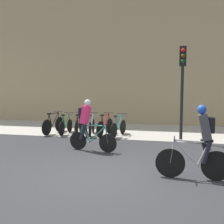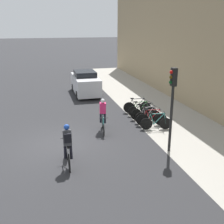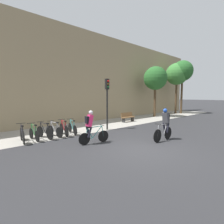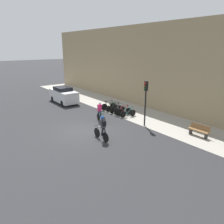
{
  "view_description": "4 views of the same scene",
  "coord_description": "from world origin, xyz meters",
  "px_view_note": "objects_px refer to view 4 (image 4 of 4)",
  "views": [
    {
      "loc": [
        1.7,
        -6.6,
        2.31
      ],
      "look_at": [
        -0.25,
        2.19,
        1.37
      ],
      "focal_mm": 45.0,
      "sensor_mm": 36.0,
      "label": 1
    },
    {
      "loc": [
        12.4,
        -0.62,
        5.46
      ],
      "look_at": [
        0.94,
        2.35,
        1.68
      ],
      "focal_mm": 45.0,
      "sensor_mm": 36.0,
      "label": 2
    },
    {
      "loc": [
        -6.39,
        -4.85,
        2.52
      ],
      "look_at": [
        0.97,
        3.08,
        1.49
      ],
      "focal_mm": 28.0,
      "sensor_mm": 36.0,
      "label": 3
    },
    {
      "loc": [
        13.93,
        -7.81,
        6.29
      ],
      "look_at": [
        0.33,
        2.59,
        1.17
      ],
      "focal_mm": 35.0,
      "sensor_mm": 36.0,
      "label": 4
    }
  ],
  "objects_px": {
    "parked_car": "(64,95)",
    "traffic_light_pole": "(146,95)",
    "bench": "(199,130)",
    "parked_bike_0": "(109,106)",
    "cyclist_pink": "(100,111)",
    "parked_bike_1": "(112,107)",
    "parked_bike_3": "(120,110)",
    "parked_bike_4": "(124,111)",
    "cyclist_grey": "(102,128)",
    "parked_bike_5": "(128,113)",
    "parked_bike_2": "(116,109)"
  },
  "relations": [
    {
      "from": "parked_bike_4",
      "to": "parked_bike_0",
      "type": "bearing_deg",
      "value": -180.0
    },
    {
      "from": "parked_bike_1",
      "to": "parked_bike_3",
      "type": "distance_m",
      "value": 1.22
    },
    {
      "from": "parked_bike_5",
      "to": "bench",
      "type": "distance_m",
      "value": 6.69
    },
    {
      "from": "parked_bike_4",
      "to": "traffic_light_pole",
      "type": "relative_size",
      "value": 0.46
    },
    {
      "from": "parked_bike_4",
      "to": "parked_car",
      "type": "bearing_deg",
      "value": -163.68
    },
    {
      "from": "parked_car",
      "to": "parked_bike_1",
      "type": "bearing_deg",
      "value": 20.72
    },
    {
      "from": "parked_bike_3",
      "to": "parked_bike_2",
      "type": "bearing_deg",
      "value": -179.92
    },
    {
      "from": "cyclist_pink",
      "to": "parked_bike_2",
      "type": "height_order",
      "value": "cyclist_pink"
    },
    {
      "from": "parked_bike_0",
      "to": "parked_car",
      "type": "distance_m",
      "value": 6.12
    },
    {
      "from": "cyclist_pink",
      "to": "parked_car",
      "type": "height_order",
      "value": "parked_car"
    },
    {
      "from": "cyclist_grey",
      "to": "parked_car",
      "type": "height_order",
      "value": "parked_car"
    },
    {
      "from": "parked_bike_5",
      "to": "parked_bike_3",
      "type": "bearing_deg",
      "value": 179.95
    },
    {
      "from": "bench",
      "to": "parked_car",
      "type": "bearing_deg",
      "value": -167.3
    },
    {
      "from": "parked_bike_3",
      "to": "bench",
      "type": "distance_m",
      "value": 7.89
    },
    {
      "from": "parked_bike_5",
      "to": "traffic_light_pole",
      "type": "height_order",
      "value": "traffic_light_pole"
    },
    {
      "from": "cyclist_grey",
      "to": "parked_bike_5",
      "type": "bearing_deg",
      "value": 120.85
    },
    {
      "from": "parked_bike_1",
      "to": "parked_bike_3",
      "type": "relative_size",
      "value": 0.99
    },
    {
      "from": "parked_bike_2",
      "to": "parked_bike_5",
      "type": "height_order",
      "value": "parked_bike_2"
    },
    {
      "from": "parked_bike_1",
      "to": "parked_car",
      "type": "xyz_separation_m",
      "value": [
        -6.23,
        -2.36,
        0.52
      ]
    },
    {
      "from": "parked_bike_4",
      "to": "parked_bike_5",
      "type": "height_order",
      "value": "parked_bike_4"
    },
    {
      "from": "parked_bike_2",
      "to": "parked_bike_5",
      "type": "distance_m",
      "value": 1.82
    },
    {
      "from": "traffic_light_pole",
      "to": "parked_car",
      "type": "xyz_separation_m",
      "value": [
        -11.28,
        -1.87,
        -1.67
      ]
    },
    {
      "from": "parked_bike_0",
      "to": "parked_bike_2",
      "type": "relative_size",
      "value": 1.0
    },
    {
      "from": "parked_bike_0",
      "to": "traffic_light_pole",
      "type": "distance_m",
      "value": 6.07
    },
    {
      "from": "cyclist_pink",
      "to": "parked_bike_5",
      "type": "bearing_deg",
      "value": 79.16
    },
    {
      "from": "cyclist_pink",
      "to": "parked_bike_1",
      "type": "bearing_deg",
      "value": 124.38
    },
    {
      "from": "traffic_light_pole",
      "to": "cyclist_pink",
      "type": "bearing_deg",
      "value": -143.99
    },
    {
      "from": "traffic_light_pole",
      "to": "parked_bike_2",
      "type": "bearing_deg",
      "value": 173.73
    },
    {
      "from": "parked_bike_0",
      "to": "parked_car",
      "type": "height_order",
      "value": "parked_car"
    },
    {
      "from": "parked_bike_0",
      "to": "parked_car",
      "type": "bearing_deg",
      "value": -157.25
    },
    {
      "from": "cyclist_pink",
      "to": "parked_bike_3",
      "type": "relative_size",
      "value": 1.1
    },
    {
      "from": "parked_bike_1",
      "to": "cyclist_pink",
      "type": "bearing_deg",
      "value": -55.62
    },
    {
      "from": "parked_bike_0",
      "to": "parked_car",
      "type": "relative_size",
      "value": 0.4
    },
    {
      "from": "parked_bike_5",
      "to": "traffic_light_pole",
      "type": "relative_size",
      "value": 0.44
    },
    {
      "from": "parked_bike_2",
      "to": "parked_bike_4",
      "type": "xyz_separation_m",
      "value": [
        1.21,
        0.0,
        0.01
      ]
    },
    {
      "from": "parked_bike_5",
      "to": "parked_car",
      "type": "height_order",
      "value": "parked_car"
    },
    {
      "from": "traffic_light_pole",
      "to": "cyclist_grey",
      "type": "bearing_deg",
      "value": -85.52
    },
    {
      "from": "cyclist_pink",
      "to": "traffic_light_pole",
      "type": "distance_m",
      "value": 4.22
    },
    {
      "from": "traffic_light_pole",
      "to": "parked_bike_1",
      "type": "bearing_deg",
      "value": 174.49
    },
    {
      "from": "cyclist_grey",
      "to": "parked_bike_2",
      "type": "height_order",
      "value": "cyclist_grey"
    },
    {
      "from": "cyclist_pink",
      "to": "parked_bike_4",
      "type": "relative_size",
      "value": 1.03
    },
    {
      "from": "parked_bike_0",
      "to": "cyclist_pink",
      "type": "bearing_deg",
      "value": -47.9
    },
    {
      "from": "parked_car",
      "to": "traffic_light_pole",
      "type": "bearing_deg",
      "value": 9.41
    },
    {
      "from": "parked_bike_5",
      "to": "cyclist_grey",
      "type": "bearing_deg",
      "value": -59.15
    },
    {
      "from": "cyclist_grey",
      "to": "parked_car",
      "type": "distance_m",
      "value": 11.92
    },
    {
      "from": "cyclist_pink",
      "to": "cyclist_grey",
      "type": "xyz_separation_m",
      "value": [
        3.5,
        -2.2,
        -0.0
      ]
    },
    {
      "from": "parked_bike_5",
      "to": "parked_car",
      "type": "relative_size",
      "value": 0.38
    },
    {
      "from": "parked_bike_3",
      "to": "parked_car",
      "type": "xyz_separation_m",
      "value": [
        -7.45,
        -2.36,
        0.5
      ]
    },
    {
      "from": "bench",
      "to": "parked_car",
      "type": "relative_size",
      "value": 0.36
    },
    {
      "from": "cyclist_grey",
      "to": "parked_bike_2",
      "type": "bearing_deg",
      "value": 133.94
    }
  ]
}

